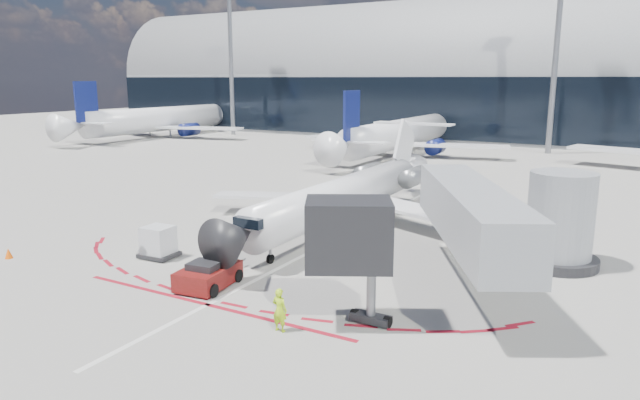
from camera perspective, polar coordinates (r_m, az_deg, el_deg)
The scene contains 15 objects.
ground at distance 33.82m, azimuth 1.57°, elevation -3.92°, with size 260.00×260.00×0.00m, color gray.
apron_centerline at distance 35.53m, azimuth 3.09°, elevation -3.13°, with size 0.25×40.00×0.01m, color silver.
apron_stop_bar at distance 24.79m, azimuth -11.18°, elevation -10.23°, with size 14.00×0.25×0.01m, color maroon.
terminal_building at distance 94.95m, azimuth 20.64°, elevation 10.84°, with size 150.00×24.15×24.00m.
jet_bridge at distance 27.04m, azimuth 17.16°, elevation -1.97°, with size 10.03×15.20×4.90m.
light_mast_west at distance 97.58m, azimuth -8.90°, elevation 13.81°, with size 0.70×0.70×25.00m, color gray.
light_mast_centre at distance 77.49m, azimuth 22.54°, elevation 13.54°, with size 0.70×0.70×25.00m, color gray.
regional_jet at distance 36.69m, azimuth 3.04°, elevation 0.72°, with size 20.39×25.15×6.30m.
pushback_tug at distance 26.62m, azimuth -11.13°, elevation -7.39°, with size 2.35×4.89×1.25m.
ramp_worker at distance 21.73m, azimuth -4.06°, elevation -10.90°, with size 0.62×0.41×1.69m, color #B7EB18.
uld_container at distance 31.34m, azimuth -15.86°, elevation -4.09°, with size 1.89×1.63×1.69m.
safety_cone_left at distance 34.37m, azimuth -28.70°, elevation -4.70°, with size 0.40×0.40×0.55m, color #FF5A05.
safety_cone_right at distance 27.42m, azimuth -10.58°, elevation -7.41°, with size 0.38×0.38×0.53m, color #FF5A05.
bg_airliner_0 at distance 97.00m, azimuth -15.44°, elevation 9.44°, with size 34.46×36.49×11.15m, color white, non-canonical shape.
bg_airliner_1 at distance 71.49m, azimuth 7.99°, elevation 8.56°, with size 31.33×33.18×10.14m, color white, non-canonical shape.
Camera 1 is at (15.17, -28.75, 9.32)m, focal length 32.00 mm.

